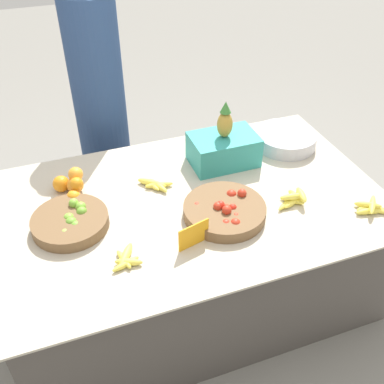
% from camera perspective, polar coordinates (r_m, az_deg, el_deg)
% --- Properties ---
extents(ground_plane, '(12.00, 12.00, 0.00)m').
position_cam_1_polar(ground_plane, '(2.63, 0.00, -11.88)').
color(ground_plane, gray).
extents(market_table, '(1.86, 1.16, 0.64)m').
position_cam_1_polar(market_table, '(2.39, 0.00, -6.96)').
color(market_table, '#4C4742').
rests_on(market_table, ground_plane).
extents(lime_bowl, '(0.34, 0.34, 0.09)m').
position_cam_1_polar(lime_bowl, '(2.09, -15.21, -3.67)').
color(lime_bowl, brown).
rests_on(lime_bowl, market_table).
extents(tomato_basket, '(0.38, 0.38, 0.09)m').
position_cam_1_polar(tomato_basket, '(2.08, 4.20, -2.39)').
color(tomato_basket, brown).
rests_on(tomato_basket, market_table).
extents(orange_pile, '(0.15, 0.20, 0.12)m').
position_cam_1_polar(orange_pile, '(2.27, -15.05, 0.89)').
color(orange_pile, orange).
rests_on(orange_pile, market_table).
extents(metal_bowl, '(0.35, 0.35, 0.08)m').
position_cam_1_polar(metal_bowl, '(2.62, 11.78, 6.60)').
color(metal_bowl, '#B7B7BF').
rests_on(metal_bowl, market_table).
extents(price_sign, '(0.15, 0.04, 0.12)m').
position_cam_1_polar(price_sign, '(1.91, 0.22, -5.49)').
color(price_sign, orange).
rests_on(price_sign, market_table).
extents(produce_crate, '(0.35, 0.23, 0.36)m').
position_cam_1_polar(produce_crate, '(2.39, 4.04, 5.65)').
color(produce_crate, teal).
rests_on(produce_crate, market_table).
extents(banana_bunch_middle_left, '(0.14, 0.15, 0.03)m').
position_cam_1_polar(banana_bunch_middle_left, '(1.89, -8.36, -8.46)').
color(banana_bunch_middle_left, '#EFDB4C').
rests_on(banana_bunch_middle_left, market_table).
extents(banana_bunch_front_right, '(0.19, 0.14, 0.06)m').
position_cam_1_polar(banana_bunch_front_right, '(2.21, 12.86, -0.80)').
color(banana_bunch_front_right, '#EFDB4C').
rests_on(banana_bunch_front_right, market_table).
extents(banana_bunch_middle_right, '(0.17, 0.16, 0.04)m').
position_cam_1_polar(banana_bunch_middle_right, '(2.26, -4.76, 0.99)').
color(banana_bunch_middle_right, '#EFDB4C').
rests_on(banana_bunch_middle_right, market_table).
extents(banana_bunch_front_left, '(0.16, 0.13, 0.05)m').
position_cam_1_polar(banana_bunch_front_left, '(2.26, 21.69, -1.88)').
color(banana_bunch_front_left, '#EFDB4C').
rests_on(banana_bunch_front_left, market_table).
extents(vendor_person, '(0.31, 0.31, 1.56)m').
position_cam_1_polar(vendor_person, '(2.85, -11.55, 10.42)').
color(vendor_person, navy).
rests_on(vendor_person, ground_plane).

